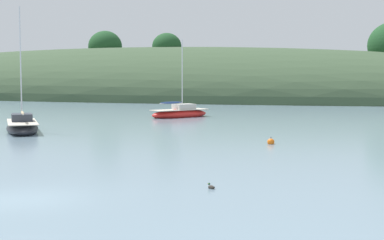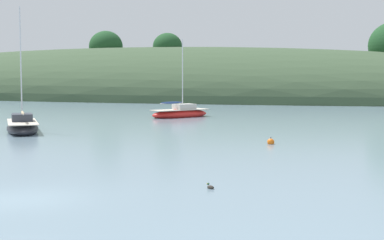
% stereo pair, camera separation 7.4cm
% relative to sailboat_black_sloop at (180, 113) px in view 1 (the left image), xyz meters
% --- Properties ---
extents(ground_plane, '(400.00, 400.00, 0.00)m').
position_rel_sailboat_black_sloop_xyz_m(ground_plane, '(6.45, -37.00, -0.38)').
color(ground_plane, slate).
extents(far_shoreline_hill, '(150.00, 36.00, 20.29)m').
position_rel_sailboat_black_sloop_xyz_m(far_shoreline_hill, '(-18.39, 39.63, -0.32)').
color(far_shoreline_hill, '#384C33').
rests_on(far_shoreline_hill, ground).
extents(sailboat_black_sloop, '(5.41, 6.18, 7.68)m').
position_rel_sailboat_black_sloop_xyz_m(sailboat_black_sloop, '(0.00, 0.00, 0.00)').
color(sailboat_black_sloop, red).
rests_on(sailboat_black_sloop, ground).
extents(sailboat_grey_yawl, '(5.54, 6.60, 9.31)m').
position_rel_sailboat_black_sloop_xyz_m(sailboat_grey_yawl, '(-6.45, -17.03, 0.02)').
color(sailboat_grey_yawl, '#232328').
rests_on(sailboat_grey_yawl, ground).
extents(mooring_buoy_outer, '(0.44, 0.44, 0.54)m').
position_rel_sailboat_black_sloop_xyz_m(mooring_buoy_outer, '(12.01, -18.74, -0.26)').
color(mooring_buoy_outer, orange).
rests_on(mooring_buoy_outer, ground).
extents(duck_lead, '(0.38, 0.35, 0.24)m').
position_rel_sailboat_black_sloop_xyz_m(duck_lead, '(12.20, -33.23, -0.33)').
color(duck_lead, '#2D2823').
rests_on(duck_lead, ground).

